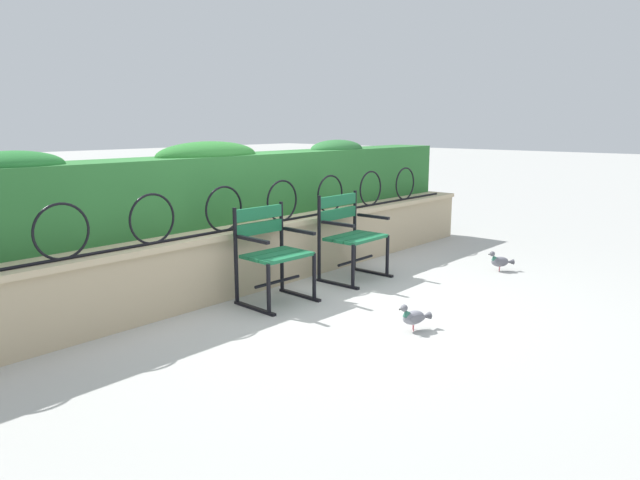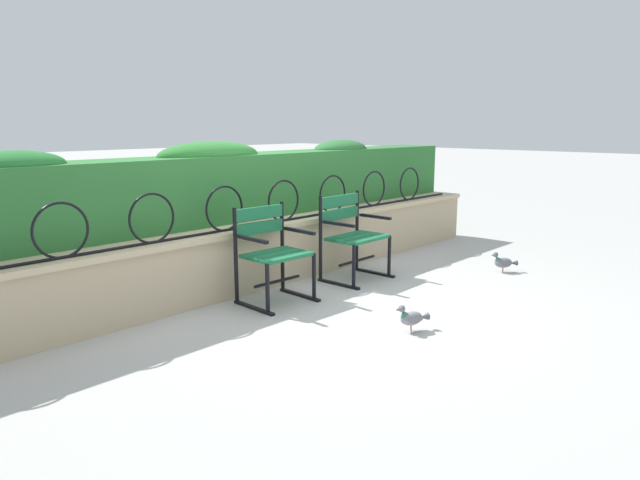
{
  "view_description": "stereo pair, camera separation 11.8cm",
  "coord_description": "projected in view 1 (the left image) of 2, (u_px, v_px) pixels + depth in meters",
  "views": [
    {
      "loc": [
        -3.81,
        -3.26,
        1.58
      ],
      "look_at": [
        0.0,
        0.11,
        0.55
      ],
      "focal_mm": 32.33,
      "sensor_mm": 36.0,
      "label": 1
    },
    {
      "loc": [
        -3.74,
        -3.35,
        1.58
      ],
      "look_at": [
        0.0,
        0.11,
        0.55
      ],
      "focal_mm": 32.33,
      "sensor_mm": 36.0,
      "label": 2
    }
  ],
  "objects": [
    {
      "name": "ground_plane",
      "position": [
        329.0,
        301.0,
        5.23
      ],
      "size": [
        60.0,
        60.0,
        0.0
      ],
      "primitive_type": "plane",
      "color": "#ADADA8"
    },
    {
      "name": "stone_wall",
      "position": [
        263.0,
        253.0,
        5.73
      ],
      "size": [
        6.96,
        0.41,
        0.62
      ],
      "color": "tan",
      "rests_on": "ground"
    },
    {
      "name": "iron_arch_fence",
      "position": [
        256.0,
        207.0,
        5.47
      ],
      "size": [
        6.43,
        0.02,
        0.42
      ],
      "color": "black",
      "rests_on": "stone_wall"
    },
    {
      "name": "hedge_row",
      "position": [
        230.0,
        183.0,
        5.86
      ],
      "size": [
        6.82,
        0.55,
        0.8
      ],
      "color": "#2D7033",
      "rests_on": "stone_wall"
    },
    {
      "name": "park_chair_left",
      "position": [
        271.0,
        251.0,
        5.13
      ],
      "size": [
        0.61,
        0.54,
        0.87
      ],
      "color": "#19663D",
      "rests_on": "ground"
    },
    {
      "name": "park_chair_right",
      "position": [
        350.0,
        234.0,
        5.91
      ],
      "size": [
        0.65,
        0.53,
        0.88
      ],
      "color": "#19663D",
      "rests_on": "ground"
    },
    {
      "name": "pigeon_near_chairs",
      "position": [
        500.0,
        261.0,
        6.26
      ],
      "size": [
        0.24,
        0.23,
        0.22
      ],
      "color": "slate",
      "rests_on": "ground"
    },
    {
      "name": "pigeon_far_side",
      "position": [
        414.0,
        317.0,
        4.46
      ],
      "size": [
        0.28,
        0.17,
        0.22
      ],
      "color": "gray",
      "rests_on": "ground"
    }
  ]
}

